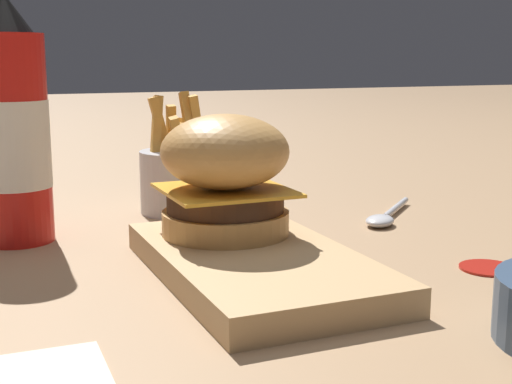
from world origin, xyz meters
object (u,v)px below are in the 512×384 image
object	(u,v)px
spoon	(384,217)
ketchup_bottle	(12,133)
fries_basket	(178,177)
burger	(225,174)
serving_board	(256,264)

from	to	relation	value
spoon	ketchup_bottle	bearing A→B (deg)	-53.81
ketchup_bottle	fries_basket	size ratio (longest dim) A/B	1.70
ketchup_bottle	spoon	size ratio (longest dim) A/B	2.01
spoon	fries_basket	bearing A→B (deg)	-78.94
ketchup_bottle	spoon	distance (m)	0.40
burger	spoon	size ratio (longest dim) A/B	0.96
fries_basket	spoon	distance (m)	0.24
serving_board	spoon	size ratio (longest dim) A/B	2.26
ketchup_bottle	burger	bearing A→B (deg)	50.48
serving_board	spoon	world-z (taller)	serving_board
serving_board	burger	xyz separation A→B (m)	(-0.06, -0.00, 0.07)
fries_basket	serving_board	bearing A→B (deg)	-3.27
serving_board	ketchup_bottle	distance (m)	0.29
burger	fries_basket	bearing A→B (deg)	174.93
serving_board	spoon	xyz separation A→B (m)	(-0.13, 0.21, -0.01)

